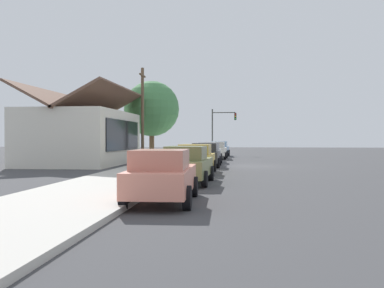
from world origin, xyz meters
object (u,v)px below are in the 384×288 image
car_coral (162,176)px  car_mustard (196,158)px  car_charcoal (205,155)px  car_skyblue (219,149)px  traffic_light_main (222,124)px  car_silver (209,152)px  fire_hydrant_red (145,175)px  utility_pole_wooden (143,113)px  car_olive (188,164)px  car_ivory (215,150)px  shade_tree (152,109)px

car_coral → car_mustard: bearing=-1.5°
car_charcoal → car_skyblue: size_ratio=1.02×
traffic_light_main → car_silver: bearing=178.7°
fire_hydrant_red → car_mustard: bearing=-11.0°
car_silver → utility_pole_wooden: bearing=90.8°
car_olive → fire_hydrant_red: bearing=135.9°
car_coral → car_ivory: same height
car_olive → car_coral: bearing=-179.7°
car_coral → utility_pole_wooden: 22.14m
car_coral → car_skyblue: size_ratio=0.95×
traffic_light_main → car_mustard: bearing=179.3°
traffic_light_main → fire_hydrant_red: traffic_light_main is taller
car_coral → utility_pole_wooden: size_ratio=0.59×
car_coral → car_mustard: (10.78, 0.07, 0.00)m
fire_hydrant_red → car_charcoal: bearing=-6.5°
traffic_light_main → car_skyblue: bearing=178.7°
car_mustard → car_charcoal: same height
shade_tree → fire_hydrant_red: 22.51m
car_silver → car_skyblue: (11.38, -0.27, -0.00)m
car_charcoal → traffic_light_main: bearing=-1.2°
car_skyblue → car_mustard: bearing=-178.9°
car_mustard → car_ivory: same height
car_coral → shade_tree: 26.56m
car_coral → shade_tree: shade_tree is taller
car_ivory → car_skyblue: same height
car_olive → fire_hydrant_red: size_ratio=6.44×
car_skyblue → car_charcoal: bearing=-178.8°
car_charcoal → shade_tree: size_ratio=0.67×
car_olive → car_skyblue: same height
car_skyblue → car_silver: bearing=-179.6°
car_mustard → traffic_light_main: traffic_light_main is taller
car_olive → fire_hydrant_red: car_olive is taller
car_mustard → car_skyblue: 22.16m
shade_tree → car_skyblue: bearing=-38.4°
car_ivory → shade_tree: 6.91m
car_mustard → utility_pole_wooden: utility_pole_wooden is taller
shade_tree → traffic_light_main: 12.35m
car_charcoal → car_ivory: bearing=-0.8°
car_charcoal → utility_pole_wooden: bearing=47.4°
car_charcoal → shade_tree: 11.50m
car_skyblue → traffic_light_main: size_ratio=0.89×
car_skyblue → shade_tree: bearing=143.3°
car_mustard → car_ivory: size_ratio=0.97×
car_mustard → fire_hydrant_red: car_mustard is taller
car_coral → car_olive: 5.43m
car_charcoal → car_skyblue: 16.58m
car_skyblue → fire_hydrant_red: (-28.98, 1.58, -0.32)m
car_silver → shade_tree: (4.15, 5.48, 3.73)m
car_charcoal → fire_hydrant_red: 12.48m
car_olive → utility_pole_wooden: 17.03m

